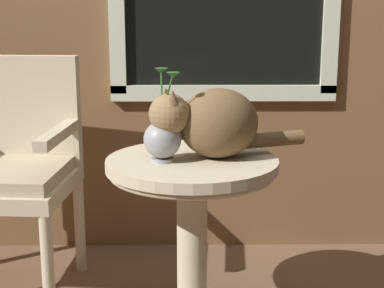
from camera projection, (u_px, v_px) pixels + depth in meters
The scene contains 4 objects.
wicker_side_table at pixel (192, 216), 1.97m from camera, with size 0.57×0.57×0.62m.
wicker_chair at pixel (7, 161), 2.28m from camera, with size 0.55×0.52×0.92m.
cat at pixel (214, 122), 1.91m from camera, with size 0.53×0.30×0.24m.
pewter_vase_with_ivy at pixel (162, 135), 1.87m from camera, with size 0.12×0.12×0.30m.
Camera 1 is at (0.09, -1.80, 1.10)m, focal length 54.64 mm.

